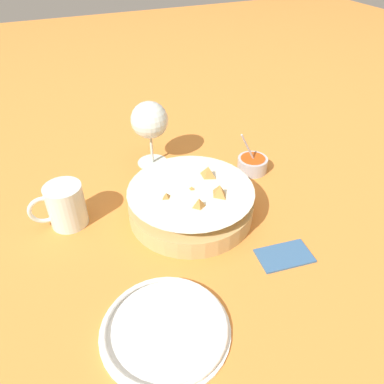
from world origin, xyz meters
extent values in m
plane|color=orange|center=(0.00, 0.00, 0.00)|extent=(4.00, 4.00, 0.00)
cylinder|color=tan|center=(0.00, 0.01, 0.02)|extent=(0.27, 0.27, 0.04)
cone|color=#EDE5C6|center=(0.00, 0.01, 0.04)|extent=(0.27, 0.27, 0.07)
cylinder|color=#3D842D|center=(0.00, 0.01, 0.02)|extent=(0.20, 0.20, 0.01)
pyramid|color=#B77A38|center=(0.06, 0.02, 0.05)|extent=(0.08, 0.07, 0.05)
pyramid|color=#B77A38|center=(0.01, 0.07, 0.06)|extent=(0.07, 0.05, 0.06)
pyramid|color=#B77A38|center=(-0.05, 0.05, 0.06)|extent=(0.07, 0.09, 0.07)
pyramid|color=#B77A38|center=(-0.05, -0.02, 0.06)|extent=(0.09, 0.10, 0.07)
pyramid|color=#B77A38|center=(0.00, 0.01, 0.05)|extent=(0.08, 0.08, 0.05)
cylinder|color=#B7B7BC|center=(-0.21, -0.08, 0.02)|extent=(0.08, 0.08, 0.04)
cylinder|color=#CC4C14|center=(-0.21, -0.08, 0.02)|extent=(0.06, 0.06, 0.03)
cylinder|color=#B7B7BC|center=(-0.20, -0.08, 0.06)|extent=(0.06, 0.01, 0.10)
cylinder|color=silver|center=(0.01, -0.22, 0.00)|extent=(0.08, 0.08, 0.00)
cylinder|color=silver|center=(0.01, -0.22, 0.04)|extent=(0.01, 0.01, 0.08)
sphere|color=silver|center=(0.01, -0.22, 0.12)|extent=(0.09, 0.09, 0.09)
sphere|color=#E5B77F|center=(0.01, -0.22, 0.11)|extent=(0.06, 0.06, 0.06)
cylinder|color=silver|center=(0.25, -0.06, 0.05)|extent=(0.08, 0.08, 0.09)
cylinder|color=#935119|center=(0.25, -0.06, 0.04)|extent=(0.06, 0.06, 0.07)
torus|color=silver|center=(0.29, -0.06, 0.05)|extent=(0.07, 0.01, 0.07)
cylinder|color=white|center=(0.15, 0.26, 0.00)|extent=(0.21, 0.21, 0.01)
torus|color=white|center=(0.15, 0.26, 0.01)|extent=(0.20, 0.20, 0.01)
cube|color=#38608E|center=(-0.12, 0.20, 0.00)|extent=(0.11, 0.07, 0.01)
camera|label=1|loc=(0.24, 0.59, 0.54)|focal=35.00mm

